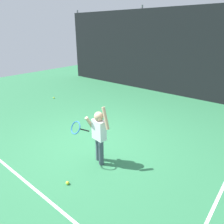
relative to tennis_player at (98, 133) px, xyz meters
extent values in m
plane|color=#2D7247|center=(-0.69, 0.53, -0.73)|extent=(20.00, 20.00, 0.00)
cube|color=white|center=(-0.69, -1.40, -0.72)|extent=(9.00, 0.05, 0.00)
cube|color=black|center=(-0.69, 5.99, 1.09)|extent=(13.29, 0.08, 3.64)
cylinder|color=slate|center=(-7.19, 6.05, 1.17)|extent=(0.09, 0.09, 3.79)
cylinder|color=slate|center=(-2.86, 6.05, 1.17)|extent=(0.09, 0.09, 3.79)
cylinder|color=#3F4C59|center=(-0.07, 0.06, -0.44)|extent=(0.11, 0.11, 0.58)
cylinder|color=#3F4C59|center=(0.10, -0.03, -0.44)|extent=(0.11, 0.11, 0.58)
cube|color=white|center=(0.01, 0.02, 0.07)|extent=(0.32, 0.21, 0.44)
sphere|color=tan|center=(0.01, 0.02, 0.38)|extent=(0.20, 0.20, 0.20)
cylinder|color=tan|center=(0.21, 0.01, 0.39)|extent=(0.21, 0.10, 0.46)
cylinder|color=tan|center=(-0.19, -0.02, 0.14)|extent=(0.11, 0.30, 0.43)
cylinder|color=black|center=(-0.28, -0.12, 0.03)|extent=(0.06, 0.24, 0.15)
torus|color=#2666B2|center=(-0.31, -0.34, 0.16)|extent=(0.30, 0.20, 0.26)
sphere|color=#CCE033|center=(0.03, -0.92, -0.69)|extent=(0.07, 0.07, 0.07)
sphere|color=#CCE033|center=(-4.63, 2.13, -0.69)|extent=(0.07, 0.07, 0.07)
sphere|color=#CCE033|center=(-1.87, 1.97, -0.69)|extent=(0.07, 0.07, 0.07)
camera|label=1|loc=(2.72, -2.83, 2.04)|focal=33.29mm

